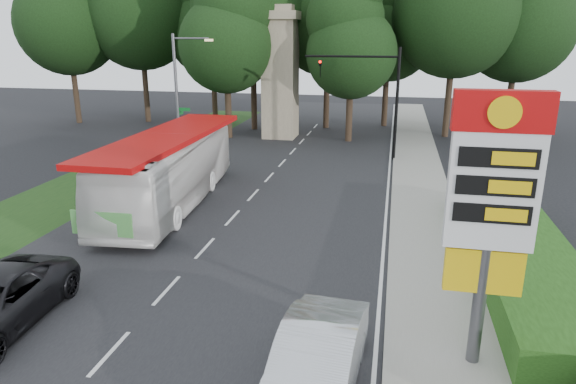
% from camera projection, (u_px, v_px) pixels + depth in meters
% --- Properties ---
extents(ground, '(120.00, 120.00, 0.00)m').
position_uv_depth(ground, '(99.00, 366.00, 12.91)').
color(ground, black).
rests_on(ground, ground).
extents(road_surface, '(14.00, 80.00, 0.02)m').
position_uv_depth(road_surface, '(239.00, 211.00, 24.13)').
color(road_surface, black).
rests_on(road_surface, ground).
extents(sidewalk_right, '(3.00, 80.00, 0.12)m').
position_uv_depth(sidewalk_right, '(425.00, 223.00, 22.46)').
color(sidewalk_right, gray).
rests_on(sidewalk_right, ground).
extents(grass_verge_left, '(5.00, 50.00, 0.02)m').
position_uv_depth(grass_verge_left, '(120.00, 169.00, 31.59)').
color(grass_verge_left, '#193814').
rests_on(grass_verge_left, ground).
extents(hedge, '(3.00, 14.00, 1.20)m').
position_uv_depth(hedge, '(520.00, 254.00, 17.98)').
color(hedge, '#1F4512').
rests_on(hedge, ground).
extents(gas_station_pylon, '(2.10, 0.45, 6.85)m').
position_uv_depth(gas_station_pylon, '(492.00, 197.00, 11.67)').
color(gas_station_pylon, '#59595E').
rests_on(gas_station_pylon, ground).
extents(traffic_signal_mast, '(6.10, 0.35, 7.20)m').
position_uv_depth(traffic_signal_mast, '(377.00, 88.00, 32.86)').
color(traffic_signal_mast, black).
rests_on(traffic_signal_mast, ground).
extents(streetlight_signs, '(2.75, 0.98, 8.00)m').
position_uv_depth(streetlight_signs, '(179.00, 90.00, 33.54)').
color(streetlight_signs, '#59595E').
rests_on(streetlight_signs, ground).
extents(monument, '(3.00, 3.00, 10.05)m').
position_uv_depth(monument, '(280.00, 72.00, 39.85)').
color(monument, gray).
rests_on(monument, ground).
extents(tree_far_west, '(8.96, 8.96, 17.60)m').
position_uv_depth(tree_far_west, '(65.00, 1.00, 44.89)').
color(tree_far_west, '#2D2116').
rests_on(tree_far_west, ground).
extents(tree_west_near, '(8.40, 8.40, 16.50)m').
position_uv_depth(tree_west_near, '(211.00, 10.00, 46.50)').
color(tree_west_near, '#2D2116').
rests_on(tree_west_near, ground).
extents(tree_east_near, '(8.12, 8.12, 15.95)m').
position_uv_depth(tree_east_near, '(390.00, 13.00, 43.48)').
color(tree_east_near, '#2D2116').
rests_on(tree_east_near, ground).
extents(tree_far_east, '(8.68, 8.68, 17.05)m').
position_uv_depth(tree_far_east, '(522.00, 1.00, 39.46)').
color(tree_far_east, '#2D2116').
rests_on(tree_far_east, ground).
extents(tree_monument_left, '(7.28, 7.28, 14.30)m').
position_uv_depth(tree_monument_left, '(225.00, 24.00, 38.63)').
color(tree_monument_left, '#2D2116').
rests_on(tree_monument_left, ground).
extents(tree_monument_right, '(6.72, 6.72, 13.20)m').
position_uv_depth(tree_monument_right, '(352.00, 33.00, 37.45)').
color(tree_monument_right, '#2D2116').
rests_on(tree_monument_right, ground).
extents(transit_bus, '(3.97, 12.66, 3.47)m').
position_uv_depth(transit_bus, '(170.00, 170.00, 24.59)').
color(transit_bus, white).
rests_on(transit_bus, ground).
extents(sedan_silver, '(2.11, 5.20, 1.68)m').
position_uv_depth(sedan_silver, '(316.00, 364.00, 11.62)').
color(sedan_silver, '#B7BBC0').
rests_on(sedan_silver, ground).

